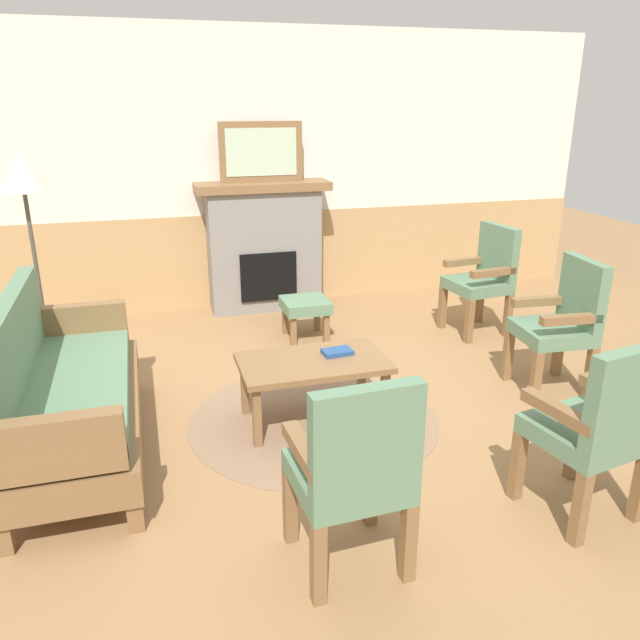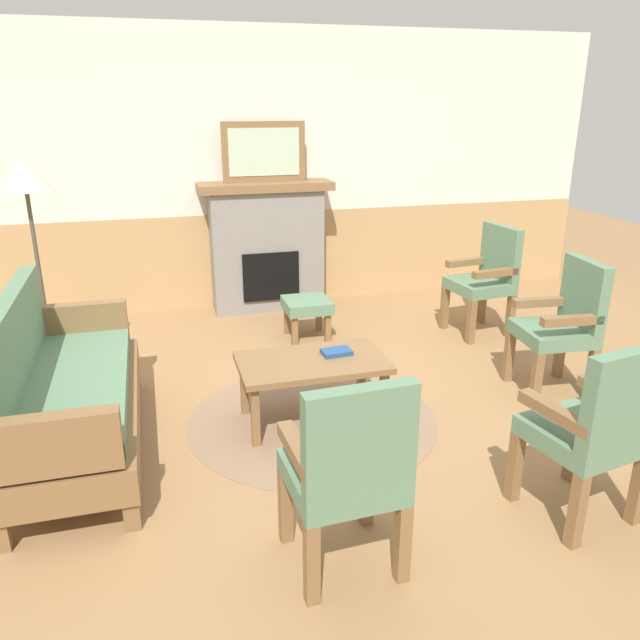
# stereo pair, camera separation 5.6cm
# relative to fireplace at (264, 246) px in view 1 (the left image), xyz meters

# --- Properties ---
(ground_plane) EXTENTS (14.00, 14.00, 0.00)m
(ground_plane) POSITION_rel_fireplace_xyz_m (0.00, -2.35, -0.65)
(ground_plane) COLOR #997047
(wall_back) EXTENTS (7.20, 0.14, 2.70)m
(wall_back) POSITION_rel_fireplace_xyz_m (0.00, 0.25, 0.66)
(wall_back) COLOR silver
(wall_back) RESTS_ON ground_plane
(fireplace) EXTENTS (1.30, 0.44, 1.28)m
(fireplace) POSITION_rel_fireplace_xyz_m (0.00, 0.00, 0.00)
(fireplace) COLOR gray
(fireplace) RESTS_ON ground_plane
(framed_picture) EXTENTS (0.80, 0.04, 0.56)m
(framed_picture) POSITION_rel_fireplace_xyz_m (0.00, 0.00, 0.91)
(framed_picture) COLOR brown
(framed_picture) RESTS_ON fireplace
(couch) EXTENTS (0.70, 1.80, 0.98)m
(couch) POSITION_rel_fireplace_xyz_m (-1.68, -2.42, -0.26)
(couch) COLOR brown
(couch) RESTS_ON ground_plane
(coffee_table) EXTENTS (0.96, 0.56, 0.44)m
(coffee_table) POSITION_rel_fireplace_xyz_m (-0.17, -2.43, -0.27)
(coffee_table) COLOR brown
(coffee_table) RESTS_ON ground_plane
(round_rug) EXTENTS (1.67, 1.67, 0.01)m
(round_rug) POSITION_rel_fireplace_xyz_m (-0.17, -2.43, -0.65)
(round_rug) COLOR #896B51
(round_rug) RESTS_ON ground_plane
(book_on_table) EXTENTS (0.20, 0.14, 0.03)m
(book_on_table) POSITION_rel_fireplace_xyz_m (0.01, -2.38, -0.20)
(book_on_table) COLOR navy
(book_on_table) RESTS_ON coffee_table
(footstool) EXTENTS (0.40, 0.40, 0.36)m
(footstool) POSITION_rel_fireplace_xyz_m (0.17, -0.94, -0.37)
(footstool) COLOR brown
(footstool) RESTS_ON ground_plane
(armchair_near_fireplace) EXTENTS (0.52, 0.52, 0.98)m
(armchair_near_fireplace) POSITION_rel_fireplace_xyz_m (1.69, -2.46, -0.11)
(armchair_near_fireplace) COLOR brown
(armchair_near_fireplace) RESTS_ON ground_plane
(armchair_by_window_left) EXTENTS (0.53, 0.53, 0.98)m
(armchair_by_window_left) POSITION_rel_fireplace_xyz_m (1.78, -1.22, -0.11)
(armchair_by_window_left) COLOR brown
(armchair_by_window_left) RESTS_ON ground_plane
(armchair_front_left) EXTENTS (0.50, 0.50, 0.98)m
(armchair_front_left) POSITION_rel_fireplace_xyz_m (-0.38, -3.82, -0.11)
(armchair_front_left) COLOR brown
(armchair_front_left) RESTS_ON ground_plane
(armchair_front_center) EXTENTS (0.56, 0.56, 0.98)m
(armchair_front_center) POSITION_rel_fireplace_xyz_m (0.90, -3.79, -0.11)
(armchair_front_center) COLOR brown
(armchair_front_center) RESTS_ON ground_plane
(floor_lamp_by_couch) EXTENTS (0.36, 0.36, 1.68)m
(floor_lamp_by_couch) POSITION_rel_fireplace_xyz_m (-1.93, -1.21, 0.80)
(floor_lamp_by_couch) COLOR #332D28
(floor_lamp_by_couch) RESTS_ON ground_plane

